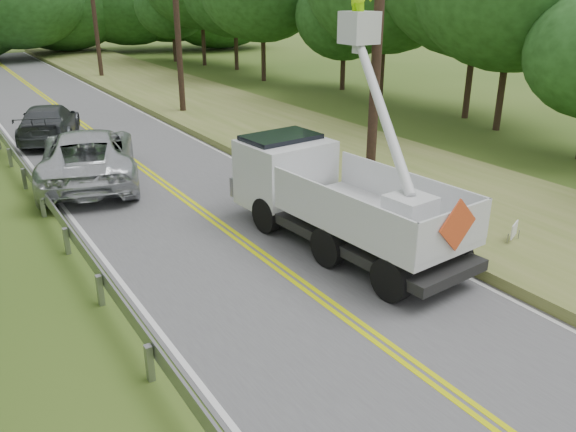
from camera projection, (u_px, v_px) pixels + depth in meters
ground at (497, 427)px, 8.86m from camera, size 140.00×140.00×0.00m
road at (163, 183)px, 19.80m from camera, size 7.20×96.00×0.03m
guardrail at (32, 181)px, 18.29m from camera, size 0.18×48.00×0.77m
utility_poles at (244, 15)px, 22.69m from camera, size 1.60×43.30×10.00m
tall_grass_verge at (329, 150)px, 23.30m from camera, size 7.00×96.00×0.30m
bucket_truck at (323, 179)px, 15.30m from camera, size 4.12×7.22×6.88m
suv_silver at (88, 156)px, 19.63m from camera, size 4.75×7.22×1.84m
suv_darkgrey at (49, 122)px, 25.11m from camera, size 3.79×5.78×1.56m
yard_sign at (514, 231)px, 14.54m from camera, size 0.51×0.25×0.79m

